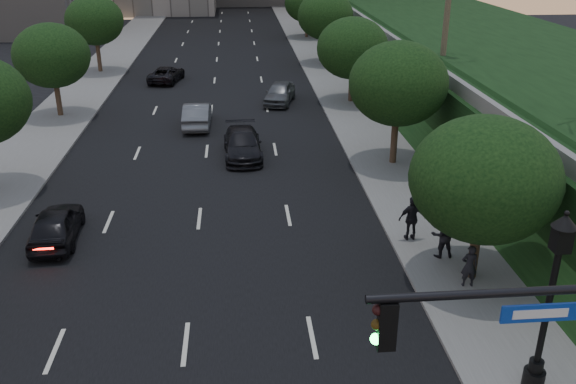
{
  "coord_description": "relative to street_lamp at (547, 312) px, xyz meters",
  "views": [
    {
      "loc": [
        1.88,
        -10.83,
        12.0
      ],
      "look_at": [
        3.52,
        8.43,
        3.6
      ],
      "focal_mm": 38.0,
      "sensor_mm": 36.0,
      "label": 1
    }
  ],
  "objects": [
    {
      "name": "road_surface",
      "position": [
        -9.88,
        27.93,
        -2.62
      ],
      "size": [
        16.0,
        140.0,
        0.02
      ],
      "primitive_type": "cube",
      "color": "black",
      "rests_on": "ground"
    },
    {
      "name": "sidewalk_right",
      "position": [
        0.37,
        27.93,
        -2.56
      ],
      "size": [
        4.5,
        140.0,
        0.15
      ],
      "primitive_type": "cube",
      "color": "slate",
      "rests_on": "ground"
    },
    {
      "name": "sidewalk_left",
      "position": [
        -20.13,
        27.93,
        -2.56
      ],
      "size": [
        4.5,
        140.0,
        0.15
      ],
      "primitive_type": "cube",
      "color": "slate",
      "rests_on": "ground"
    },
    {
      "name": "embankment",
      "position": [
        12.12,
        25.93,
        -0.63
      ],
      "size": [
        18.0,
        90.0,
        4.0
      ],
      "primitive_type": "cube",
      "color": "black",
      "rests_on": "ground"
    },
    {
      "name": "parapet_wall",
      "position": [
        3.62,
        25.93,
        1.72
      ],
      "size": [
        0.35,
        90.0,
        0.7
      ],
      "primitive_type": "cube",
      "color": "slate",
      "rests_on": "embankment"
    },
    {
      "name": "tree_right_a",
      "position": [
        0.42,
        5.93,
        1.39
      ],
      "size": [
        5.2,
        5.2,
        6.24
      ],
      "color": "#38281C",
      "rests_on": "ground"
    },
    {
      "name": "tree_right_b",
      "position": [
        0.42,
        17.93,
        1.88
      ],
      "size": [
        5.2,
        5.2,
        6.74
      ],
      "color": "#38281C",
      "rests_on": "ground"
    },
    {
      "name": "tree_right_c",
      "position": [
        0.42,
        30.93,
        1.39
      ],
      "size": [
        5.2,
        5.2,
        6.24
      ],
      "color": "#38281C",
      "rests_on": "ground"
    },
    {
      "name": "tree_right_d",
      "position": [
        0.42,
        44.93,
        1.88
      ],
      "size": [
        5.2,
        5.2,
        6.74
      ],
      "color": "#38281C",
      "rests_on": "ground"
    },
    {
      "name": "tree_right_e",
      "position": [
        0.42,
        59.93,
        1.39
      ],
      "size": [
        5.2,
        5.2,
        6.24
      ],
      "color": "#38281C",
      "rests_on": "ground"
    },
    {
      "name": "tree_left_c",
      "position": [
        -20.18,
        28.93,
        1.57
      ],
      "size": [
        5.0,
        5.0,
        6.34
      ],
      "color": "#38281C",
      "rests_on": "ground"
    },
    {
      "name": "tree_left_d",
      "position": [
        -20.18,
        42.93,
        1.94
      ],
      "size": [
        5.0,
        5.0,
        6.71
      ],
      "color": "#38281C",
      "rests_on": "ground"
    },
    {
      "name": "street_lamp",
      "position": [
        0.0,
        0.0,
        0.0
      ],
      "size": [
        0.64,
        0.64,
        5.62
      ],
      "color": "black",
      "rests_on": "ground"
    },
    {
      "name": "sedan_near_left",
      "position": [
        -15.64,
        10.37,
        -1.89
      ],
      "size": [
        2.04,
        4.47,
        1.49
      ],
      "primitive_type": "imported",
      "rotation": [
        0.0,
        0.0,
        3.21
      ],
      "color": "black",
      "rests_on": "ground"
    },
    {
      "name": "sedan_mid_left",
      "position": [
        -10.64,
        25.94,
        -1.85
      ],
      "size": [
        1.71,
        4.8,
        1.58
      ],
      "primitive_type": "imported",
      "rotation": [
        0.0,
        0.0,
        3.13
      ],
      "color": "slate",
      "rests_on": "ground"
    },
    {
      "name": "sedan_far_left",
      "position": [
        -13.88,
        38.88,
        -1.98
      ],
      "size": [
        3.07,
        5.07,
        1.31
      ],
      "primitive_type": "imported",
      "rotation": [
        0.0,
        0.0,
        2.94
      ],
      "color": "black",
      "rests_on": "ground"
    },
    {
      "name": "sedan_near_right",
      "position": [
        -7.79,
        19.91,
        -1.89
      ],
      "size": [
        2.26,
        5.21,
        1.49
      ],
      "primitive_type": "imported",
      "rotation": [
        0.0,
        0.0,
        0.03
      ],
      "color": "black",
      "rests_on": "ground"
    },
    {
      "name": "sedan_far_right",
      "position": [
        -4.85,
        31.25,
        -1.85
      ],
      "size": [
        2.97,
        4.94,
        1.58
      ],
      "primitive_type": "imported",
      "rotation": [
        0.0,
        0.0,
        -0.26
      ],
      "color": "#525558",
      "rests_on": "ground"
    },
    {
      "name": "pedestrian_a",
      "position": [
        0.03,
        5.29,
        -1.67
      ],
      "size": [
        0.61,
        0.42,
        1.62
      ],
      "primitive_type": "imported",
      "rotation": [
        0.0,
        0.0,
        3.08
      ],
      "color": "black",
      "rests_on": "sidewalk_right"
    },
    {
      "name": "pedestrian_b",
      "position": [
        -0.25,
        7.47,
        -1.54
      ],
      "size": [
        0.96,
        0.76,
        1.89
      ],
      "primitive_type": "imported",
      "rotation": [
        0.0,
        0.0,
        3.2
      ],
      "color": "black",
      "rests_on": "sidewalk_right"
    },
    {
      "name": "pedestrian_c",
      "position": [
        -1.04,
        8.97,
        -1.53
      ],
      "size": [
        1.14,
        0.53,
        1.9
      ],
      "primitive_type": "imported",
      "rotation": [
        0.0,
        0.0,
        3.2
      ],
      "color": "black",
      "rests_on": "sidewalk_right"
    }
  ]
}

